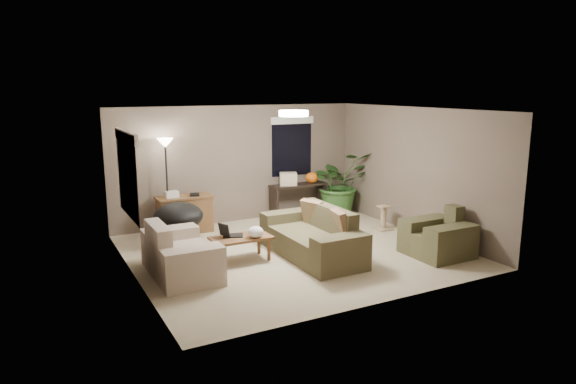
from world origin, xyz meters
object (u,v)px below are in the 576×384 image
desk (185,214)px  papasan_chair (179,220)px  loveseat (179,256)px  houseplant (339,190)px  armchair (438,239)px  coffee_table (241,240)px  cat_scratching_post (383,219)px  console_table (298,198)px  main_sofa (313,239)px  floor_lamp (166,154)px

desk → papasan_chair: 0.82m
loveseat → desk: size_ratio=1.45×
desk → houseplant: size_ratio=0.76×
armchair → coffee_table: armchair is taller
desk → houseplant: (3.59, -0.15, 0.18)m
papasan_chair → cat_scratching_post: bearing=-13.1°
houseplant → console_table: bearing=167.9°
cat_scratching_post → main_sofa: bearing=-159.9°
coffee_table → papasan_chair: papasan_chair is taller
loveseat → coffee_table: loveseat is taller
coffee_table → desk: size_ratio=0.91×
loveseat → houseplant: (4.37, 2.13, 0.26)m
main_sofa → desk: main_sofa is taller
loveseat → coffee_table: bearing=8.2°
main_sofa → loveseat: (-2.32, 0.18, 0.00)m
floor_lamp → loveseat: bearing=-101.2°
houseplant → main_sofa: bearing=-131.6°
console_table → houseplant: (0.96, -0.21, 0.13)m
armchair → coffee_table: 3.41m
armchair → houseplant: 3.30m
desk → cat_scratching_post: size_ratio=2.20×
coffee_table → console_table: console_table is taller
coffee_table → floor_lamp: size_ratio=0.52×
papasan_chair → console_table: bearing=15.2°
main_sofa → console_table: (1.09, 2.52, 0.14)m
loveseat → houseplant: size_ratio=1.11×
main_sofa → papasan_chair: main_sofa is taller
houseplant → cat_scratching_post: bearing=-86.9°
desk → floor_lamp: (-0.32, 0.05, 1.22)m
loveseat → console_table: (3.40, 2.34, 0.14)m
loveseat → cat_scratching_post: 4.49m
main_sofa → armchair: same height
main_sofa → desk: 2.90m
desk → cat_scratching_post: bearing=-24.5°
armchair → houseplant: (0.12, 3.29, 0.26)m
console_table → floor_lamp: (-2.94, -0.01, 1.16)m
floor_lamp → papasan_chair: bearing=-91.4°
loveseat → coffee_table: size_ratio=1.60×
cat_scratching_post → floor_lamp: bearing=156.6°
main_sofa → console_table: size_ratio=1.69×
main_sofa → coffee_table: bearing=164.4°
papasan_chair → houseplant: (3.92, 0.60, 0.10)m
main_sofa → floor_lamp: bearing=126.5°
houseplant → papasan_chair: bearing=-171.3°
loveseat → papasan_chair: bearing=73.9°
main_sofa → cat_scratching_post: 2.27m
cat_scratching_post → armchair: bearing=-96.4°
desk → coffee_table: bearing=-81.1°
desk → console_table: 2.63m
armchair → houseplant: bearing=88.0°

